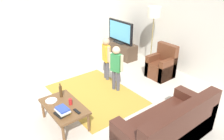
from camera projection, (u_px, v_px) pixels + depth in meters
ground at (91, 104)px, 4.76m from camera, size 7.80×7.80×0.00m
wall_back at (182, 23)px, 5.83m from camera, size 6.00×0.12×2.70m
wall_left at (34, 19)px, 6.31m from camera, size 0.12×6.00×2.70m
area_rug at (95, 94)px, 5.10m from camera, size 2.20×1.60×0.01m
tv_stand at (120, 50)px, 7.16m from camera, size 1.20×0.44×0.50m
tv at (120, 32)px, 6.88m from camera, size 1.10×0.28×0.71m
couch at (170, 129)px, 3.60m from camera, size 0.80×1.80×0.86m
armchair at (162, 66)px, 5.83m from camera, size 0.60×0.60×0.90m
floor_lamp at (154, 15)px, 5.82m from camera, size 0.36×0.36×1.78m
child_near_tv at (106, 55)px, 5.53m from camera, size 0.37×0.19×1.14m
child_center at (116, 65)px, 5.02m from camera, size 0.36×0.20×1.12m
coffee_table at (64, 108)px, 4.00m from camera, size 1.00×0.60×0.42m
book_stack at (63, 111)px, 3.73m from camera, size 0.28×0.24×0.12m
bottle at (61, 91)px, 4.19m from camera, size 0.06×0.06×0.30m
tv_remote at (77, 111)px, 3.80m from camera, size 0.17×0.06×0.02m
soda_can at (70, 102)px, 3.98m from camera, size 0.07×0.07×0.12m
plate at (51, 101)px, 4.11m from camera, size 0.22×0.22×0.02m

